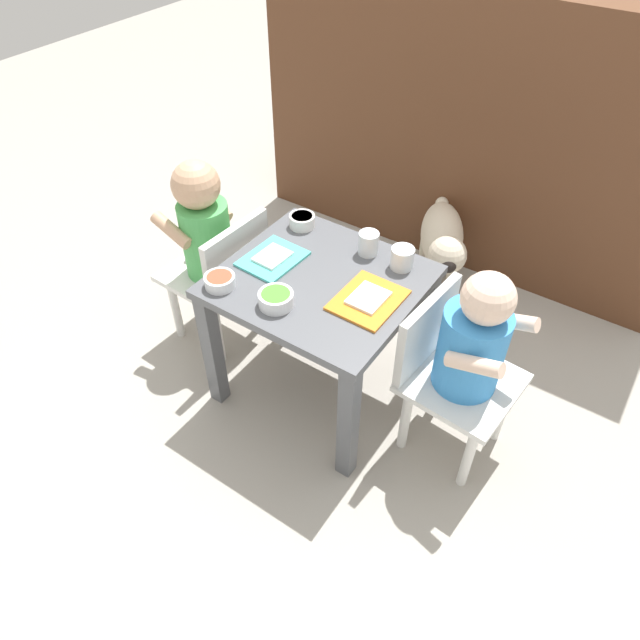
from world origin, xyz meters
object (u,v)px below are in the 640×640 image
food_tray_left (273,258)px  water_cup_right (368,244)px  veggie_bowl_far (220,281)px  seated_child_left (208,237)px  cereal_bowl_left_side (302,220)px  dining_table (320,302)px  food_tray_right (368,299)px  water_cup_left (402,259)px  cereal_bowl_right_side (276,299)px  dog (442,240)px  seated_child_right (467,347)px

food_tray_left → water_cup_right: size_ratio=2.68×
veggie_bowl_far → seated_child_left: bearing=139.6°
food_tray_left → cereal_bowl_left_side: 0.19m
dining_table → seated_child_left: seated_child_left is taller
food_tray_right → water_cup_right: bearing=121.1°
food_tray_right → water_cup_right: water_cup_right is taller
dining_table → water_cup_left: 0.26m
seated_child_left → water_cup_left: seated_child_left is taller
seated_child_left → food_tray_left: size_ratio=3.62×
dining_table → water_cup_right: 0.21m
food_tray_left → cereal_bowl_right_side: size_ratio=1.97×
food_tray_left → veggie_bowl_far: 0.18m
cereal_bowl_left_side → cereal_bowl_right_side: size_ratio=0.85×
dog → water_cup_left: (0.07, -0.49, 0.25)m
water_cup_left → water_cup_right: 0.11m
dining_table → seated_child_left: (-0.43, 0.01, 0.05)m
seated_child_left → seated_child_right: size_ratio=1.04×
seated_child_right → cereal_bowl_left_side: (-0.61, 0.14, 0.08)m
veggie_bowl_far → food_tray_right: bearing=25.3°
seated_child_right → cereal_bowl_right_side: size_ratio=6.89×
food_tray_right → dog: bearing=96.0°
dining_table → cereal_bowl_right_side: cereal_bowl_right_side is taller
seated_child_left → dog: seated_child_left is taller
seated_child_right → water_cup_right: seated_child_right is taller
food_tray_left → veggie_bowl_far: bearing=-105.1°
seated_child_right → water_cup_left: size_ratio=9.72×
dining_table → seated_child_right: 0.43m
seated_child_left → food_tray_left: 0.27m
seated_child_left → food_tray_left: bearing=-4.3°
seated_child_right → food_tray_right: size_ratio=3.32×
dining_table → food_tray_left: bearing=-177.3°
dining_table → water_cup_right: bearing=74.3°
seated_child_right → veggie_bowl_far: seated_child_right is taller
seated_child_left → food_tray_left: (0.27, -0.02, 0.05)m
food_tray_right → veggie_bowl_far: size_ratio=2.28×
seated_child_left → veggie_bowl_far: size_ratio=7.84×
food_tray_left → cereal_bowl_right_side: (0.13, -0.15, 0.01)m
dining_table → dog: (0.09, 0.66, -0.14)m
dining_table → cereal_bowl_left_side: cereal_bowl_left_side is taller
cereal_bowl_left_side → cereal_bowl_right_side: (0.15, -0.33, 0.00)m
dining_table → food_tray_left: size_ratio=2.94×
cereal_bowl_left_side → dog: bearing=60.4°
seated_child_right → veggie_bowl_far: (-0.63, -0.22, 0.07)m
dog → seated_child_left: bearing=-128.6°
food_tray_right → veggie_bowl_far: veggie_bowl_far is taller
cereal_bowl_left_side → water_cup_right: bearing=-0.9°
water_cup_left → cereal_bowl_right_side: (-0.19, -0.32, -0.01)m
dining_table → food_tray_right: food_tray_right is taller
food_tray_right → cereal_bowl_left_side: cereal_bowl_left_side is taller
food_tray_left → food_tray_right: (0.32, 0.00, 0.00)m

